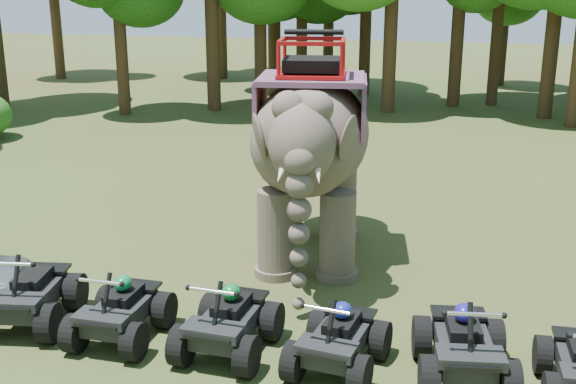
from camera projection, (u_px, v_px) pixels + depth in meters
name	position (u px, v px, depth m)	size (l,w,h in m)	color
ground	(272.00, 315.00, 12.61)	(110.00, 110.00, 0.00)	#47381E
elephant	(311.00, 149.00, 14.66)	(2.42, 5.49, 4.61)	brown
atv_0	(29.00, 286.00, 12.13)	(1.36, 1.87, 1.38)	black
atv_1	(120.00, 302.00, 11.63)	(1.27, 1.74, 1.29)	black
atv_2	(228.00, 313.00, 11.22)	(1.31, 1.80, 1.33)	black
atv_3	(339.00, 331.00, 10.73)	(1.25, 1.71, 1.27)	black
atv_4	(464.00, 336.00, 10.46)	(1.35, 1.86, 1.38)	black
tree_0	(392.00, 3.00, 29.95)	(6.37, 6.37, 9.10)	#195114
tree_1	(497.00, 32.00, 32.02)	(4.55, 4.55, 6.50)	#195114
tree_27	(120.00, 33.00, 29.73)	(4.75, 4.75, 6.79)	#195114
tree_29	(302.00, 17.00, 34.26)	(5.25, 5.25, 7.50)	#195114
tree_30	(505.00, 18.00, 37.70)	(4.95, 4.95, 7.07)	#195114
tree_31	(54.00, 1.00, 39.98)	(6.01, 6.01, 8.59)	#195114
tree_32	(366.00, 6.00, 34.45)	(5.97, 5.97, 8.53)	#195114
tree_33	(260.00, 10.00, 31.44)	(5.88, 5.88, 8.39)	#195114
tree_35	(459.00, 5.00, 31.41)	(6.19, 6.19, 8.84)	#195114
tree_41	(329.00, 5.00, 37.88)	(5.79, 5.79, 8.27)	#195114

